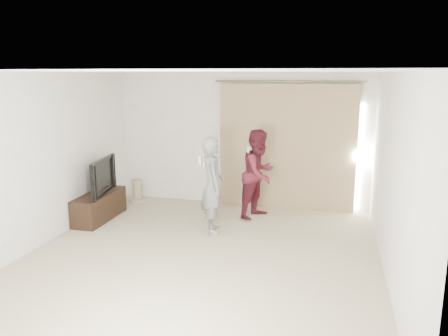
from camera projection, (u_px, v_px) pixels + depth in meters
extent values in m
plane|color=tan|center=(201.00, 257.00, 6.27)|extent=(5.50, 5.50, 0.00)
cube|color=white|center=(241.00, 140.00, 8.61)|extent=(5.00, 0.04, 2.60)
cube|color=white|center=(42.00, 160.00, 6.60)|extent=(0.04, 5.50, 2.60)
cube|color=silver|center=(59.00, 161.00, 6.99)|extent=(0.02, 0.08, 0.12)
cube|color=silver|center=(7.00, 244.00, 5.95)|extent=(0.02, 0.08, 0.12)
cube|color=white|center=(199.00, 72.00, 5.73)|extent=(5.00, 5.50, 0.01)
cube|color=tan|center=(286.00, 147.00, 8.35)|extent=(2.60, 0.10, 2.40)
cylinder|color=#71674E|center=(288.00, 81.00, 8.09)|extent=(2.80, 0.03, 0.03)
cube|color=white|center=(360.00, 158.00, 8.09)|extent=(0.08, 0.04, 2.00)
cube|color=black|center=(99.00, 206.00, 7.85)|extent=(0.43, 1.25, 0.48)
imported|color=black|center=(98.00, 176.00, 7.74)|extent=(0.33, 1.12, 0.64)
cylinder|color=tan|center=(138.00, 200.00, 9.02)|extent=(0.34, 0.34, 0.06)
cylinder|color=tan|center=(137.00, 189.00, 8.97)|extent=(0.19, 0.19, 0.40)
imported|color=slate|center=(213.00, 185.00, 7.11)|extent=(0.57, 0.68, 1.59)
cube|color=silver|center=(200.00, 160.00, 6.97)|extent=(0.04, 0.04, 0.14)
cube|color=silver|center=(204.00, 164.00, 7.20)|extent=(0.05, 0.05, 0.09)
imported|color=#571927|center=(259.00, 174.00, 7.88)|extent=(0.88, 0.97, 1.61)
cube|color=silver|center=(248.00, 151.00, 7.74)|extent=(0.04, 0.04, 0.14)
cube|color=silver|center=(251.00, 155.00, 7.97)|extent=(0.05, 0.05, 0.09)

